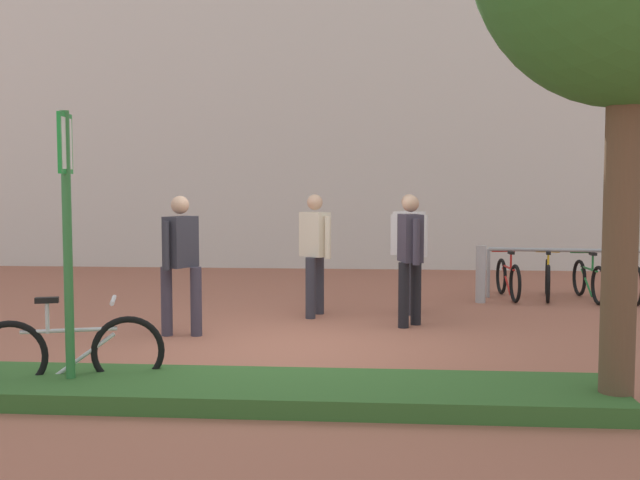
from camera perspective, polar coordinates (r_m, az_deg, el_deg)
ground_plane at (r=8.70m, az=-2.32°, el=-8.12°), size 60.00×60.00×0.00m
building_facade at (r=17.39m, az=1.14°, el=14.64°), size 28.00×1.20×10.00m
planter_strip at (r=6.74m, az=-8.42°, el=-11.13°), size 7.00×1.10×0.16m
parking_sign_post at (r=6.89m, az=-18.58°, el=2.06°), size 0.08×0.36×2.49m
bike_at_sign at (r=7.23m, az=-18.36°, el=-8.06°), size 1.62×0.59×0.86m
bike_rack_cluster at (r=12.87m, az=19.62°, el=-2.77°), size 3.20×1.73×0.83m
bollard_steel at (r=12.12m, az=12.05°, el=-2.54°), size 0.16×0.16×0.90m
person_suited_navy at (r=9.90m, az=6.83°, el=-0.88°), size 0.33×0.59×1.72m
person_casual_tan at (r=10.86m, az=6.73°, el=-0.42°), size 0.52×0.42×1.72m
person_suited_dark at (r=9.37m, az=-10.47°, el=-1.21°), size 0.50×0.55×1.72m
person_shirt_blue at (r=10.58m, az=-0.39°, el=-0.52°), size 0.48×0.52×1.72m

